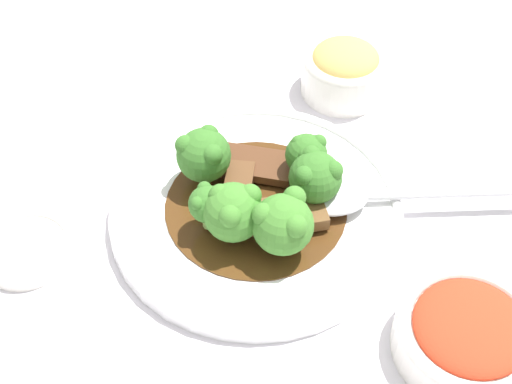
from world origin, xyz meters
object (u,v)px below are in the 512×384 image
Objects in this scene: broccoli_floret_5 at (204,154)px; sauce_dish at (26,249)px; broccoli_floret_2 at (283,223)px; broccoli_floret_4 at (306,154)px; side_bowl_appetizer at (344,70)px; side_bowl_kimchi at (468,334)px; broccoli_floret_1 at (233,211)px; broccoli_floret_0 at (207,204)px; serving_spoon at (348,195)px; beef_strip_0 at (237,192)px; beef_strip_2 at (256,164)px; beef_strip_1 at (291,214)px; main_plate at (256,209)px; broccoli_floret_3 at (315,176)px.

sauce_dish is (0.16, -0.06, -0.04)m from broccoli_floret_5.
broccoli_floret_2 is 0.09m from broccoli_floret_4.
side_bowl_kimchi is at bearing 58.00° from side_bowl_appetizer.
broccoli_floret_0 is at bearing -68.88° from broccoli_floret_1.
broccoli_floret_0 is 0.24× the size of serving_spoon.
beef_strip_0 is 0.07m from broccoli_floret_4.
side_bowl_kimchi is at bearing 96.80° from beef_strip_0.
side_bowl_kimchi is (-0.03, 0.27, -0.03)m from broccoli_floret_5.
broccoli_floret_4 reaches higher than broccoli_floret_0.
broccoli_floret_1 reaches higher than beef_strip_2.
beef_strip_1 is 0.90× the size of beef_strip_2.
side_bowl_kimchi is (-0.03, 0.23, -0.00)m from beef_strip_0.
broccoli_floret_2 is (0.02, 0.05, 0.04)m from main_plate.
broccoli_floret_3 reaches higher than broccoli_floret_4.
serving_spoon reaches higher than main_plate.
side_bowl_appetizer is at bearing -122.00° from side_bowl_kimchi.
main_plate is 0.07m from broccoli_floret_2.
beef_strip_2 is at bearing -57.32° from broccoli_floret_4.
main_plate is 2.35× the size of side_bowl_kimchi.
broccoli_floret_3 is (-0.09, 0.04, -0.00)m from broccoli_floret_0.
broccoli_floret_1 is 0.98× the size of broccoli_floret_2.
broccoli_floret_5 is 0.18m from sauce_dish.
broccoli_floret_4 is 0.42× the size of side_bowl_kimchi.
beef_strip_0 is at bearing -137.58° from broccoli_floret_1.
broccoli_floret_4 is at bearing 152.86° from sauce_dish.
beef_strip_0 is 0.10m from serving_spoon.
beef_strip_0 is 0.89× the size of beef_strip_2.
side_bowl_kimchi is (-0.02, 0.21, 0.01)m from main_plate.
broccoli_floret_1 reaches higher than beef_strip_0.
broccoli_floret_1 is at bearing 68.09° from broccoli_floret_5.
broccoli_floret_4 is 0.09m from broccoli_floret_5.
side_bowl_appetizer is at bearing -167.41° from beef_strip_0.
side_bowl_appetizer is at bearing -151.89° from broccoli_floret_2.
serving_spoon is at bearing 41.95° from side_bowl_appetizer.
beef_strip_2 is at bearing -134.82° from main_plate.
broccoli_floret_2 is at bearing 58.68° from beef_strip_2.
broccoli_floret_4 reaches higher than side_bowl_appetizer.
main_plate is 3.84× the size of beef_strip_0.
beef_strip_1 is at bearing 102.80° from broccoli_floret_5.
serving_spoon reaches higher than beef_strip_2.
side_bowl_appetizer is (-0.15, -0.10, -0.02)m from broccoli_floret_3.
side_bowl_appetizer is at bearing -162.16° from main_plate.
side_bowl_kimchi reaches higher than beef_strip_1.
broccoli_floret_0 is 0.81× the size of broccoli_floret_1.
broccoli_floret_4 is (-0.08, -0.04, -0.00)m from broccoli_floret_2.
beef_strip_1 reaches higher than beef_strip_0.
beef_strip_0 is at bearing -69.26° from main_plate.
beef_strip_1 is at bearing 71.54° from beef_strip_2.
side_bowl_kimchi reaches higher than main_plate.
beef_strip_0 is 0.98× the size of beef_strip_1.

